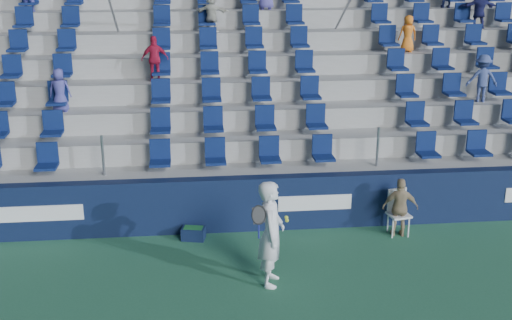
# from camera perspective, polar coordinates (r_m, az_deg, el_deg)

# --- Properties ---
(ground) EXTENTS (70.00, 70.00, 0.00)m
(ground) POSITION_cam_1_polar(r_m,az_deg,el_deg) (11.33, 0.45, -12.71)
(ground) COLOR #2C6747
(ground) RESTS_ON ground
(sponsor_wall) EXTENTS (24.00, 0.32, 1.20)m
(sponsor_wall) POSITION_cam_1_polar(r_m,az_deg,el_deg) (13.87, -0.96, -3.89)
(sponsor_wall) COLOR #101B3B
(sponsor_wall) RESTS_ON ground
(grandstand) EXTENTS (24.00, 8.17, 6.63)m
(grandstand) POSITION_cam_1_polar(r_m,az_deg,el_deg) (18.31, -2.37, 6.60)
(grandstand) COLOR #A3A39E
(grandstand) RESTS_ON ground
(tennis_player) EXTENTS (0.71, 0.80, 1.98)m
(tennis_player) POSITION_cam_1_polar(r_m,az_deg,el_deg) (11.54, 1.35, -6.54)
(tennis_player) COLOR white
(tennis_player) RESTS_ON ground
(line_judge_chair) EXTENTS (0.50, 0.52, 0.98)m
(line_judge_chair) POSITION_cam_1_polar(r_m,az_deg,el_deg) (14.07, 12.48, -4.22)
(line_judge_chair) COLOR white
(line_judge_chair) RESTS_ON ground
(line_judge) EXTENTS (0.79, 0.44, 1.28)m
(line_judge) POSITION_cam_1_polar(r_m,az_deg,el_deg) (13.90, 12.70, -4.14)
(line_judge) COLOR tan
(line_judge) RESTS_ON ground
(ball_bin) EXTENTS (0.54, 0.41, 0.27)m
(ball_bin) POSITION_cam_1_polar(r_m,az_deg,el_deg) (13.64, -5.58, -6.45)
(ball_bin) COLOR #101C3C
(ball_bin) RESTS_ON ground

